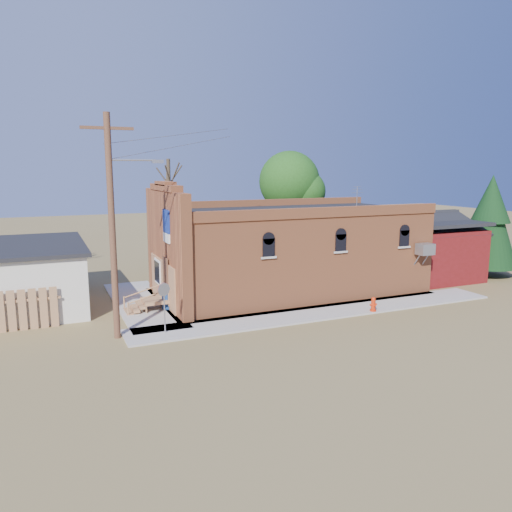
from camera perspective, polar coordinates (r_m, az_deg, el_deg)
name	(u,v)px	position (r m, az deg, el deg)	size (l,w,h in m)	color
ground	(306,322)	(22.97, 5.78, -7.49)	(120.00, 120.00, 0.00)	brown
sidewalk_south	(325,312)	(24.43, 7.84, -6.37)	(19.00, 2.20, 0.08)	#9E9991
sidewalk_west	(142,303)	(26.38, -12.93, -5.30)	(2.60, 10.00, 0.08)	#9E9991
brick_bar	(285,251)	(27.91, 3.31, 0.60)	(16.40, 7.97, 6.30)	#BF673A
red_shed	(423,242)	(33.50, 18.54, 1.55)	(5.40, 6.40, 4.30)	#58100F
utility_pole	(113,222)	(20.56, -16.00, 3.73)	(3.12, 0.26, 9.00)	#49291D
tree_bare_near	(169,183)	(33.03, -9.93, 8.24)	(2.80, 2.80, 7.65)	#4B3E2B
tree_leafy	(289,182)	(36.67, 3.82, 8.47)	(4.40, 4.40, 8.15)	#4B3E2B
evergreen_tree	(490,219)	(35.13, 25.19, 3.85)	(3.60, 3.60, 6.50)	#4B3E2B
fire_hydrant	(373,304)	(24.79, 13.26, -5.38)	(0.41, 0.41, 0.70)	red
stop_sign	(164,294)	(21.03, -10.47, -4.33)	(0.56, 0.25, 2.16)	#939298
trash_barrel	(168,300)	(24.97, -10.04, -4.92)	(0.57, 0.57, 0.88)	navy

